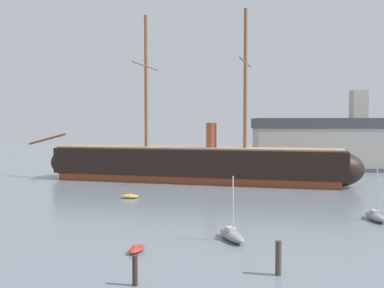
% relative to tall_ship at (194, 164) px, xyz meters
% --- Properties ---
extents(tall_ship, '(59.00, 19.09, 28.78)m').
position_rel_tall_ship_xyz_m(tall_ship, '(0.00, 0.00, 0.00)').
color(tall_ship, brown).
rests_on(tall_ship, ground).
extents(dinghy_foreground_left, '(1.54, 2.28, 0.49)m').
position_rel_tall_ship_xyz_m(dinghy_foreground_left, '(-3.25, -42.00, -2.84)').
color(dinghy_foreground_left, '#B22D28').
rests_on(dinghy_foreground_left, ground).
extents(sailboat_near_centre, '(2.64, 4.44, 5.54)m').
position_rel_tall_ship_xyz_m(sailboat_near_centre, '(4.29, -38.18, -2.62)').
color(sailboat_near_centre, gray).
rests_on(sailboat_near_centre, ground).
extents(sailboat_mid_right, '(1.52, 4.25, 5.44)m').
position_rel_tall_ship_xyz_m(sailboat_mid_right, '(19.49, -29.94, -2.63)').
color(sailboat_mid_right, gray).
rests_on(sailboat_mid_right, ground).
extents(dinghy_alongside_bow, '(2.35, 1.09, 0.55)m').
position_rel_tall_ship_xyz_m(dinghy_alongside_bow, '(-8.12, -17.14, -2.81)').
color(dinghy_alongside_bow, gold).
rests_on(dinghy_alongside_bow, ground).
extents(mooring_piling_nearest, '(0.34, 0.34, 1.88)m').
position_rel_tall_ship_xyz_m(mooring_piling_nearest, '(-2.24, -49.06, -2.15)').
color(mooring_piling_nearest, '#382B1E').
rests_on(mooring_piling_nearest, ground).
extents(mooring_piling_left_pair, '(0.40, 0.40, 2.29)m').
position_rel_tall_ship_xyz_m(mooring_piling_left_pair, '(6.86, -46.87, -1.94)').
color(mooring_piling_left_pair, '#4C3D2D').
rests_on(mooring_piling_left_pair, ground).
extents(dockside_warehouse_right, '(42.79, 14.57, 17.32)m').
position_rel_tall_ship_xyz_m(dockside_warehouse_right, '(32.37, 23.07, 2.51)').
color(dockside_warehouse_right, '#565659').
rests_on(dockside_warehouse_right, ground).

